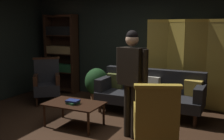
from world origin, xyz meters
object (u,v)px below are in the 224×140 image
(coffee_table, at_px, (74,106))
(bookshelf, at_px, (62,52))
(velvet_couch, at_px, (150,91))
(armchair_wing_left, at_px, (47,82))
(standing_figure, at_px, (132,74))
(potted_plant, at_px, (97,84))
(book_navy_cloth, at_px, (73,101))
(folding_screen, at_px, (196,63))
(armchair_gilt_accent, at_px, (155,122))
(book_green_cloth, at_px, (73,103))

(coffee_table, bearing_deg, bookshelf, 130.27)
(velvet_couch, relative_size, coffee_table, 2.12)
(armchair_wing_left, height_order, standing_figure, standing_figure)
(potted_plant, xyz_separation_m, book_navy_cloth, (0.29, -1.40, -0.00))
(folding_screen, height_order, velvet_couch, folding_screen)
(velvet_couch, xyz_separation_m, book_navy_cloth, (-0.99, -1.32, 0.02))
(folding_screen, distance_m, book_navy_cloth, 2.75)
(folding_screen, bearing_deg, armchair_gilt_accent, -92.98)
(velvet_couch, distance_m, armchair_gilt_accent, 1.86)
(armchair_wing_left, bearing_deg, standing_figure, -21.75)
(coffee_table, height_order, armchair_gilt_accent, armchair_gilt_accent)
(bookshelf, distance_m, book_navy_cloth, 2.75)
(bookshelf, distance_m, potted_plant, 1.68)
(armchair_wing_left, height_order, potted_plant, armchair_wing_left)
(velvet_couch, distance_m, armchair_wing_left, 2.39)
(book_navy_cloth, bearing_deg, standing_figure, 1.38)
(book_navy_cloth, bearing_deg, book_green_cloth, 0.00)
(armchair_gilt_accent, distance_m, armchair_wing_left, 3.31)
(armchair_wing_left, relative_size, potted_plant, 1.26)
(potted_plant, height_order, book_green_cloth, potted_plant)
(bookshelf, distance_m, standing_figure, 3.46)
(bookshelf, bearing_deg, folding_screen, -0.02)
(folding_screen, distance_m, potted_plant, 2.20)
(book_navy_cloth, bearing_deg, armchair_gilt_accent, -14.78)
(standing_figure, height_order, potted_plant, standing_figure)
(bookshelf, bearing_deg, armchair_wing_left, -72.42)
(coffee_table, bearing_deg, armchair_wing_left, 145.10)
(bookshelf, distance_m, armchair_gilt_accent, 4.19)
(armchair_gilt_accent, relative_size, potted_plant, 1.26)
(bookshelf, relative_size, book_navy_cloth, 9.43)
(standing_figure, height_order, book_navy_cloth, standing_figure)
(book_green_cloth, bearing_deg, coffee_table, 98.36)
(potted_plant, relative_size, book_navy_cloth, 3.80)
(armchair_gilt_accent, xyz_separation_m, standing_figure, (-0.53, 0.45, 0.54))
(coffee_table, distance_m, book_navy_cloth, 0.11)
(folding_screen, xyz_separation_m, armchair_gilt_accent, (-0.13, -2.49, -0.50))
(velvet_couch, height_order, potted_plant, velvet_couch)
(standing_figure, xyz_separation_m, potted_plant, (-1.38, 1.38, -0.55))
(bookshelf, xyz_separation_m, velvet_couch, (2.70, -0.74, -0.63))
(bookshelf, distance_m, armchair_wing_left, 1.26)
(potted_plant, bearing_deg, folding_screen, 17.92)
(armchair_gilt_accent, relative_size, standing_figure, 0.61)
(armchair_gilt_accent, xyz_separation_m, book_green_cloth, (-1.61, 0.42, -0.05))
(potted_plant, bearing_deg, armchair_wing_left, -159.87)
(armchair_gilt_accent, distance_m, standing_figure, 0.88)
(potted_plant, bearing_deg, book_navy_cloth, -78.14)
(folding_screen, bearing_deg, bookshelf, 179.98)
(armchair_gilt_accent, distance_m, book_navy_cloth, 1.67)
(armchair_wing_left, bearing_deg, potted_plant, 20.13)
(coffee_table, bearing_deg, velvet_couch, 51.92)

